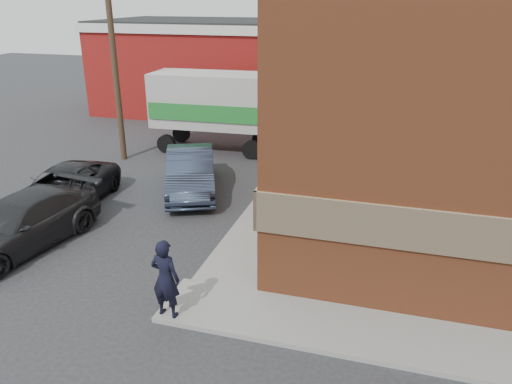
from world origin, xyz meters
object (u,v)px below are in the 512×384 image
Objects in this scene: utility_pole at (113,52)px; suv_b at (20,223)px; warehouse at (232,67)px; box_truck at (228,107)px; man at (165,278)px; suv_a at (64,188)px; sedan at (191,171)px.

utility_pole is 9.52m from suv_b.
warehouse is 3.11× the size of suv_b.
box_truck is (2.62, 11.03, 1.35)m from suv_b.
man is 8.14m from suv_a.
box_truck is at bearing 61.87° from suv_a.
warehouse is 19.61m from suv_b.
sedan is 0.99× the size of suv_a.
man is at bearing -93.55° from sedan.
sedan is at bearing -65.34° from man.
suv_b is (-5.70, 2.05, -0.32)m from man.
suv_a is 8.84m from box_truck.
man is at bearing -10.69° from suv_b.
warehouse reaches higher than suv_a.
warehouse reaches higher than box_truck.
man is at bearing -43.87° from suv_a.
warehouse is at bearing 82.23° from utility_pole.
suv_a is at bearing -32.87° from man.
man reaches higher than suv_b.
suv_a is at bearing -92.07° from warehouse.
warehouse is 14.43m from sedan.
warehouse is at bearing 105.13° from box_truck.
utility_pole is 6.92m from suv_a.
man is at bearing -79.38° from box_truck.
warehouse is at bearing 82.13° from suv_a.
suv_b is 11.42m from box_truck.
man is (5.80, -21.55, -1.74)m from warehouse.
warehouse is at bearing 79.59° from sedan.
suv_b is (1.60, -8.50, -3.99)m from utility_pole.
warehouse is 2.17× the size of box_truck.
man is at bearing -74.94° from warehouse.
suv_b is at bearing -141.50° from sedan.
warehouse reaches higher than suv_b.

